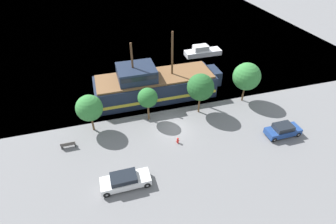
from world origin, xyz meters
The scene contains 12 objects.
ground_plane centered at (0.00, 0.00, 0.00)m, with size 160.00×160.00×0.00m, color slate.
water_surface centered at (0.00, 44.00, 0.00)m, with size 80.00×80.00×0.00m, color #38667F.
pirate_ship centered at (-0.61, 7.98, 1.97)m, with size 18.56×5.76×9.58m.
moored_boat_dockside centered at (11.67, 19.29, 0.73)m, with size 6.98×2.28×1.97m.
parked_car_curb_front centered at (-7.28, -7.02, 0.74)m, with size 4.92×1.90×1.48m.
parked_car_curb_mid centered at (12.36, -4.89, 0.77)m, with size 4.26×1.84×1.58m.
fire_hydrant centered at (-0.39, -2.65, 0.41)m, with size 0.42×0.25×0.76m.
bench_promenade_east centered at (-12.85, 0.16, 0.43)m, with size 1.61×0.45×0.85m.
tree_row_east centered at (-9.82, 2.59, 3.38)m, with size 3.21×3.21×5.00m.
tree_row_mideast centered at (-2.68, 2.72, 3.41)m, with size 2.53×2.53×4.70m.
tree_row_midwest centered at (4.26, 2.42, 3.95)m, with size 3.54×3.54×5.72m.
tree_row_west centered at (11.42, 3.27, 3.94)m, with size 3.82×3.82×5.85m.
Camera 1 is at (-7.84, -24.11, 21.76)m, focal length 28.00 mm.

